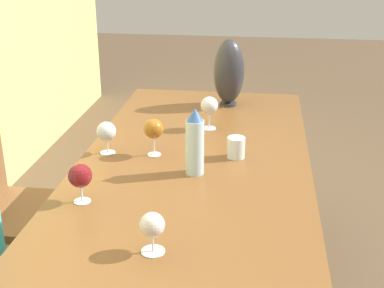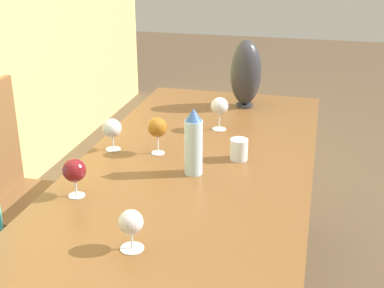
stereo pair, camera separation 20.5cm
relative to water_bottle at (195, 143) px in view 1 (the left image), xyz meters
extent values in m
cube|color=brown|center=(-0.10, 0.02, -0.15)|extent=(2.39, 0.93, 0.04)
cylinder|color=brown|center=(1.00, -0.35, -0.53)|extent=(0.07, 0.07, 0.73)
cylinder|color=brown|center=(1.00, 0.38, -0.53)|extent=(0.07, 0.07, 0.73)
cylinder|color=silver|center=(0.00, 0.00, -0.02)|extent=(0.07, 0.07, 0.21)
cone|color=#33599E|center=(0.00, 0.00, 0.11)|extent=(0.06, 0.06, 0.05)
cylinder|color=silver|center=(0.17, -0.15, -0.08)|extent=(0.07, 0.07, 0.09)
cylinder|color=#2D2D33|center=(0.86, -0.07, -0.12)|extent=(0.09, 0.09, 0.01)
ellipsoid|color=#2D2D33|center=(0.86, -0.07, 0.06)|extent=(0.16, 0.16, 0.34)
cylinder|color=silver|center=(0.15, 0.19, -0.12)|extent=(0.06, 0.06, 0.00)
cylinder|color=silver|center=(0.15, 0.19, -0.08)|extent=(0.01, 0.01, 0.08)
sphere|color=#995B19|center=(0.15, 0.19, -0.01)|extent=(0.08, 0.08, 0.08)
cylinder|color=silver|center=(0.49, 0.00, -0.12)|extent=(0.07, 0.07, 0.00)
cylinder|color=silver|center=(0.49, 0.00, -0.08)|extent=(0.01, 0.01, 0.08)
sphere|color=silver|center=(0.49, 0.00, -0.01)|extent=(0.08, 0.08, 0.08)
cylinder|color=silver|center=(-0.28, 0.35, -0.12)|extent=(0.06, 0.06, 0.00)
cylinder|color=silver|center=(-0.28, 0.35, -0.09)|extent=(0.01, 0.01, 0.06)
sphere|color=maroon|center=(-0.28, 0.35, -0.03)|extent=(0.08, 0.08, 0.08)
cylinder|color=silver|center=(-0.55, 0.05, -0.12)|extent=(0.07, 0.07, 0.00)
cylinder|color=silver|center=(-0.55, 0.05, -0.10)|extent=(0.01, 0.01, 0.06)
sphere|color=silver|center=(-0.55, 0.05, -0.04)|extent=(0.07, 0.07, 0.07)
cylinder|color=silver|center=(0.15, 0.39, -0.12)|extent=(0.06, 0.06, 0.00)
cylinder|color=silver|center=(0.15, 0.39, -0.09)|extent=(0.01, 0.01, 0.06)
sphere|color=silver|center=(0.15, 0.39, -0.03)|extent=(0.08, 0.08, 0.08)
cube|color=brown|center=(0.17, 0.78, -0.46)|extent=(0.44, 0.44, 0.04)
cylinder|color=brown|center=(-0.02, 0.59, -0.69)|extent=(0.04, 0.04, 0.42)
cylinder|color=brown|center=(0.36, 0.59, -0.69)|extent=(0.04, 0.04, 0.42)
cylinder|color=brown|center=(0.36, 0.97, -0.69)|extent=(0.04, 0.04, 0.42)
camera|label=1|loc=(-1.84, -0.23, 0.75)|focal=50.00mm
camera|label=2|loc=(-1.80, -0.44, 0.75)|focal=50.00mm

